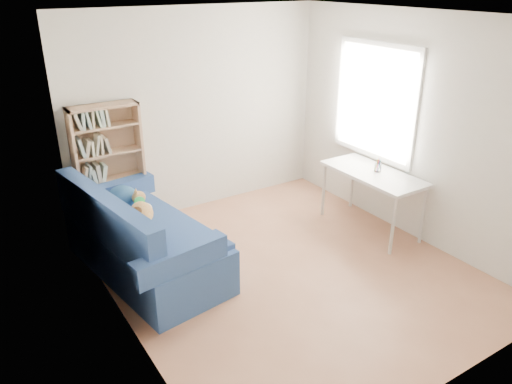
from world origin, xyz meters
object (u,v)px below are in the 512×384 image
bookshelf (111,176)px  sofa (141,241)px  pen_cup (378,167)px  desk (373,177)px

bookshelf → sofa: bearing=-93.0°
sofa → bookshelf: (0.06, 1.06, 0.37)m
bookshelf → pen_cup: 3.20m
bookshelf → pen_cup: bookshelf is taller
bookshelf → desk: bearing=-31.2°
sofa → desk: sofa is taller
sofa → desk: (2.74, -0.57, 0.32)m
desk → pen_cup: size_ratio=8.02×
sofa → bookshelf: size_ratio=1.33×
desk → pen_cup: pen_cup is taller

